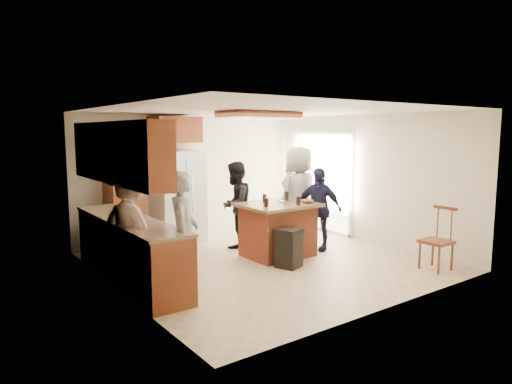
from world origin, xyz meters
TOP-DOWN VIEW (x-y plane):
  - room_shell at (4.37, 1.64)m, footprint 8.00×5.20m
  - person_front_left at (-1.86, -0.66)m, footprint 0.70×0.75m
  - person_behind_left at (0.14, 1.14)m, footprint 0.92×0.81m
  - person_behind_right at (1.22, 0.57)m, footprint 0.95×0.64m
  - person_side_right at (1.25, 0.08)m, footprint 0.78×1.00m
  - person_counter at (-2.31, -0.01)m, footprint 0.85×1.22m
  - left_cabinetry at (-2.24, 0.40)m, footprint 0.64×3.00m
  - back_wall_units at (-1.33, 2.20)m, footprint 1.80×0.60m
  - refrigerator at (-0.55, 2.12)m, footprint 0.90×0.76m
  - kitchen_island at (0.38, 0.17)m, footprint 1.28×1.03m
  - island_items at (0.60, 0.06)m, footprint 1.01×0.68m
  - trash_bin at (0.10, -0.47)m, footprint 0.44×0.44m
  - spindle_chair at (1.91, -1.93)m, footprint 0.43×0.43m

SIDE VIEW (x-z plane):
  - trash_bin at x=0.10m, z-range 0.00..0.63m
  - spindle_chair at x=1.91m, z-range -0.04..0.95m
  - kitchen_island at x=0.38m, z-range 0.01..0.94m
  - person_side_right at x=1.25m, z-range 0.00..1.52m
  - person_behind_left at x=0.14m, z-range 0.00..1.61m
  - person_front_left at x=-1.86m, z-range 0.00..1.67m
  - person_counter at x=-2.31m, z-range 0.00..1.71m
  - room_shell at x=4.37m, z-range -1.63..3.37m
  - refrigerator at x=-0.55m, z-range 0.00..1.80m
  - person_behind_right at x=1.22m, z-range 0.00..1.90m
  - left_cabinetry at x=-2.24m, z-range -0.19..2.11m
  - island_items at x=0.60m, z-range 0.90..1.05m
  - back_wall_units at x=-1.33m, z-range 0.15..2.60m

